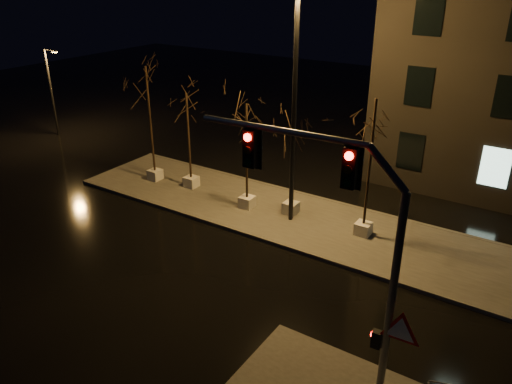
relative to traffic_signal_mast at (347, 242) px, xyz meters
The scene contains 10 objects.
ground 8.76m from the traffic_signal_mast, 158.13° to the left, with size 90.00×90.00×0.00m, color black.
median 12.01m from the traffic_signal_mast, 127.67° to the left, with size 22.00×5.00×0.15m, color #423F3A.
tree_0 16.84m from the traffic_signal_mast, 149.92° to the left, with size 1.80×1.80×6.27m.
tree_1 15.12m from the traffic_signal_mast, 144.53° to the left, with size 1.80×1.80×5.13m.
tree_2 11.88m from the traffic_signal_mast, 135.47° to the left, with size 1.80×1.80×5.21m.
tree_3 11.02m from the traffic_signal_mast, 125.55° to the left, with size 1.80×1.80×4.67m.
tree_4 9.25m from the traffic_signal_mast, 107.19° to the left, with size 1.80×1.80×6.15m.
traffic_signal_mast is the anchor object (origin of this frame).
streetlight_main 10.37m from the traffic_signal_mast, 125.95° to the left, with size 2.50×0.80×10.04m.
streetlight_far 28.29m from the traffic_signal_mast, 157.25° to the left, with size 1.15×0.33×5.86m.
Camera 1 is at (10.42, -12.31, 10.82)m, focal length 35.00 mm.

